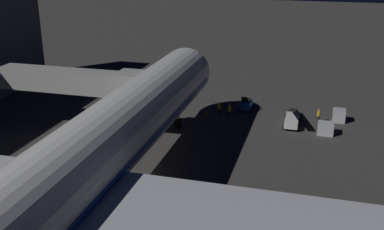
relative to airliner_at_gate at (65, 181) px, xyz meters
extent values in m
plane|color=#383533|center=(0.00, -10.49, -5.94)|extent=(320.00, 320.00, 0.00)
cylinder|color=silver|center=(0.00, -1.57, 0.16)|extent=(5.98, 54.98, 5.98)
sphere|color=silver|center=(0.00, -29.06, 0.16)|extent=(5.86, 5.86, 5.86)
cube|color=navy|center=(0.00, -1.57, -0.29)|extent=(6.04, 52.78, 0.50)
cube|color=black|center=(0.00, -27.26, 1.20)|extent=(3.29, 1.40, 0.90)
cube|color=#B7BABF|center=(0.00, 0.50, -0.89)|extent=(49.29, 7.58, 0.70)
cylinder|color=black|center=(-9.67, -2.91, -2.94)|extent=(2.64, 0.15, 2.64)
cylinder|color=#B7BABF|center=(0.00, -25.56, -3.48)|extent=(0.28, 0.28, 2.51)
cylinder|color=black|center=(0.00, -25.56, -5.34)|extent=(0.45, 1.20, 1.20)
cylinder|color=#B7BABF|center=(4.20, 1.50, -3.48)|extent=(0.28, 0.28, 2.51)
cube|color=#9E9E99|center=(15.73, -21.55, 0.16)|extent=(23.27, 2.60, 2.50)
cube|color=#9E9E99|center=(4.10, -21.55, 0.16)|extent=(3.20, 3.40, 3.00)
cube|color=black|center=(2.70, -21.55, 0.16)|extent=(0.70, 3.20, 2.70)
cylinder|color=#B7BABF|center=(5.10, -21.55, -3.51)|extent=(0.56, 0.56, 4.84)
cylinder|color=black|center=(4.50, -21.55, -5.64)|extent=(0.25, 0.60, 0.60)
cylinder|color=black|center=(5.70, -21.55, -5.64)|extent=(0.25, 0.60, 0.60)
cube|color=#234C9E|center=(-6.91, -33.97, -5.14)|extent=(1.50, 2.43, 0.90)
cube|color=black|center=(-6.91, -33.60, -4.34)|extent=(1.20, 0.20, 0.70)
cylinder|color=black|center=(-7.72, -34.82, -5.59)|extent=(0.24, 0.70, 0.70)
cylinder|color=black|center=(-6.10, -34.82, -5.59)|extent=(0.24, 0.70, 0.70)
cylinder|color=black|center=(-7.72, -33.12, -5.59)|extent=(0.24, 0.70, 0.70)
cylinder|color=black|center=(-6.10, -33.12, -5.59)|extent=(0.24, 0.70, 0.70)
cube|color=silver|center=(-13.20, -30.12, -5.24)|extent=(1.60, 4.88, 0.70)
cube|color=black|center=(-13.20, -30.12, -3.99)|extent=(0.90, 8.43, 2.67)
cylinder|color=black|center=(-14.06, -31.83, -5.59)|extent=(0.24, 0.70, 0.70)
cylinder|color=black|center=(-12.34, -31.83, -5.59)|extent=(0.24, 0.70, 0.70)
cylinder|color=black|center=(-14.06, -28.42, -5.59)|extent=(0.24, 0.70, 0.70)
cylinder|color=black|center=(-12.34, -28.42, -5.59)|extent=(0.24, 0.70, 0.70)
cube|color=#B7BABF|center=(-18.74, -32.91, -5.13)|extent=(1.52, 1.53, 1.61)
cube|color=#B7BABF|center=(-17.15, -28.19, -5.23)|extent=(1.82, 1.61, 1.41)
cylinder|color=black|center=(-3.80, -31.40, -5.53)|extent=(0.28, 0.28, 0.82)
cylinder|color=yellow|center=(-3.80, -31.40, -4.82)|extent=(0.40, 0.40, 0.59)
sphere|color=tan|center=(-3.80, -31.40, -4.40)|extent=(0.24, 0.24, 0.24)
sphere|color=orange|center=(-3.80, -31.40, -4.35)|extent=(0.23, 0.23, 0.23)
cylinder|color=black|center=(-5.27, -30.70, -5.50)|extent=(0.28, 0.28, 0.87)
cylinder|color=yellow|center=(-5.27, -30.70, -4.73)|extent=(0.40, 0.40, 0.66)
sphere|color=tan|center=(-5.27, -30.70, -4.28)|extent=(0.24, 0.24, 0.24)
sphere|color=yellow|center=(-5.27, -30.70, -4.23)|extent=(0.23, 0.23, 0.23)
cylinder|color=black|center=(-16.29, -31.92, -5.50)|extent=(0.28, 0.28, 0.88)
cylinder|color=yellow|center=(-16.29, -31.92, -4.76)|extent=(0.40, 0.40, 0.60)
sphere|color=tan|center=(-16.29, -31.92, -4.34)|extent=(0.24, 0.24, 0.24)
sphere|color=orange|center=(-16.29, -31.92, -4.29)|extent=(0.23, 0.23, 0.23)
cone|color=orange|center=(-2.20, -31.06, -5.66)|extent=(0.36, 0.36, 0.55)
cone|color=orange|center=(2.20, -31.06, -5.66)|extent=(0.36, 0.36, 0.55)
camera|label=1|loc=(-15.59, 24.42, 14.76)|focal=43.53mm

